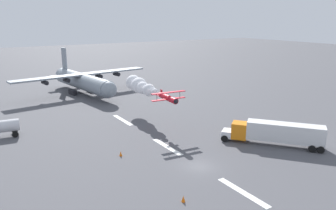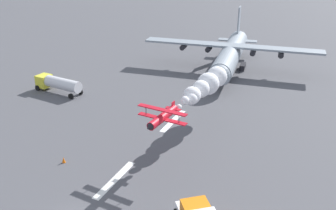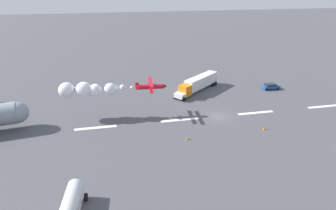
# 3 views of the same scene
# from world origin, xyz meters

# --- Properties ---
(ground_plane) EXTENTS (440.00, 440.00, 0.00)m
(ground_plane) POSITION_xyz_m (0.00, 0.00, 0.00)
(ground_plane) COLOR #4C4C51
(ground_plane) RESTS_ON ground
(runway_stripe_1) EXTENTS (8.00, 0.90, 0.01)m
(runway_stripe_1) POSITION_xyz_m (-25.21, 0.00, 0.01)
(runway_stripe_1) COLOR white
(runway_stripe_1) RESTS_ON ground
(runway_stripe_2) EXTENTS (8.00, 0.90, 0.01)m
(runway_stripe_2) POSITION_xyz_m (-8.40, 0.00, 0.01)
(runway_stripe_2) COLOR white
(runway_stripe_2) RESTS_ON ground
(runway_stripe_3) EXTENTS (8.00, 0.90, 0.01)m
(runway_stripe_3) POSITION_xyz_m (8.40, 0.00, 0.01)
(runway_stripe_3) COLOR white
(runway_stripe_3) RESTS_ON ground
(runway_stripe_4) EXTENTS (8.00, 0.90, 0.01)m
(runway_stripe_4) POSITION_xyz_m (25.21, 0.00, 0.01)
(runway_stripe_4) COLOR white
(runway_stripe_4) RESTS_ON ground
(stunt_biplane_red) EXTENTS (21.49, 6.35, 3.30)m
(stunt_biplane_red) POSITION_xyz_m (25.71, -4.59, 6.22)
(stunt_biplane_red) COLOR red
(semi_truck_orange) EXTENTS (13.92, 11.94, 3.70)m
(semi_truck_orange) POSITION_xyz_m (0.02, -14.95, 2.14)
(semi_truck_orange) COLOR silver
(semi_truck_orange) RESTS_ON ground
(followme_car_yellow) EXTENTS (4.43, 2.05, 1.52)m
(followme_car_yellow) POSITION_xyz_m (-19.13, -12.42, 0.81)
(followme_car_yellow) COLOR #194CA5
(followme_car_yellow) RESTS_ON ground
(traffic_cone_near) EXTENTS (0.44, 0.44, 0.75)m
(traffic_cone_near) POSITION_xyz_m (-6.49, 7.08, 0.38)
(traffic_cone_near) COLOR orange
(traffic_cone_near) RESTS_ON ground
(traffic_cone_far) EXTENTS (0.44, 0.44, 0.75)m
(traffic_cone_far) POSITION_xyz_m (8.89, 7.71, 0.38)
(traffic_cone_far) COLOR orange
(traffic_cone_far) RESTS_ON ground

